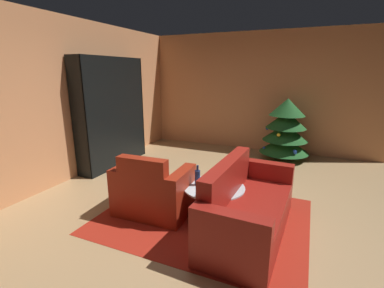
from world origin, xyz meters
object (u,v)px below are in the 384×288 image
(bottle_on_table, at_px, (197,177))
(coffee_table, at_px, (214,189))
(bookshelf_unit, at_px, (116,113))
(armchair_red, at_px, (153,192))
(couch_red, at_px, (246,210))
(decorated_tree, at_px, (285,129))
(book_stack_on_table, at_px, (217,186))

(bottle_on_table, bearing_deg, coffee_table, 10.40)
(bookshelf_unit, relative_size, armchair_red, 2.15)
(coffee_table, bearing_deg, bottle_on_table, -169.60)
(bookshelf_unit, xyz_separation_m, couch_red, (2.99, -1.49, -0.74))
(armchair_red, bearing_deg, decorated_tree, 66.49)
(coffee_table, bearing_deg, couch_red, -21.89)
(armchair_red, bearing_deg, bookshelf_unit, 138.87)
(bookshelf_unit, bearing_deg, coffee_table, -27.34)
(bottle_on_table, relative_size, decorated_tree, 0.21)
(bookshelf_unit, distance_m, coffee_table, 2.91)
(coffee_table, height_order, decorated_tree, decorated_tree)
(bookshelf_unit, relative_size, couch_red, 1.23)
(armchair_red, xyz_separation_m, coffee_table, (0.77, 0.23, 0.09))
(armchair_red, height_order, decorated_tree, decorated_tree)
(armchair_red, height_order, couch_red, couch_red)
(couch_red, height_order, decorated_tree, decorated_tree)
(book_stack_on_table, bearing_deg, bookshelf_unit, 152.40)
(couch_red, relative_size, bottle_on_table, 6.39)
(book_stack_on_table, relative_size, bottle_on_table, 0.86)
(bookshelf_unit, xyz_separation_m, coffee_table, (2.52, -1.31, -0.64))
(bookshelf_unit, relative_size, decorated_tree, 1.61)
(armchair_red, bearing_deg, couch_red, 1.84)
(armchair_red, distance_m, couch_red, 1.24)
(bookshelf_unit, bearing_deg, armchair_red, -41.13)
(armchair_red, xyz_separation_m, decorated_tree, (1.36, 3.12, 0.35))
(bottle_on_table, distance_m, decorated_tree, 3.04)
(bookshelf_unit, distance_m, book_stack_on_table, 2.96)
(bookshelf_unit, xyz_separation_m, armchair_red, (1.75, -1.53, -0.73))
(couch_red, distance_m, bottle_on_table, 0.73)
(book_stack_on_table, xyz_separation_m, bottle_on_table, (-0.26, 0.00, 0.07))
(coffee_table, bearing_deg, armchair_red, -163.71)
(coffee_table, height_order, bottle_on_table, bottle_on_table)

